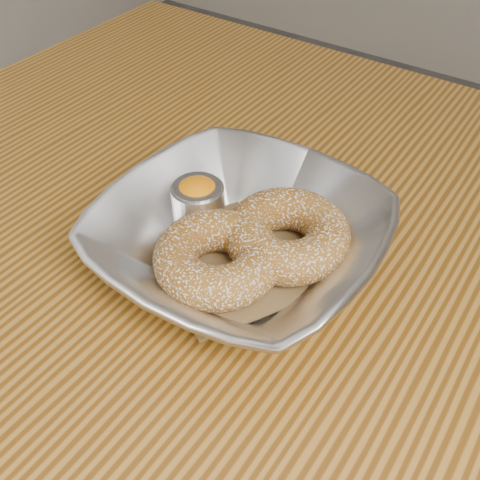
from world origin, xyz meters
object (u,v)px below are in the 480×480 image
Objects in this scene: ramekin at (198,203)px; serving_bowl at (240,239)px; donut_back at (287,235)px; table at (341,326)px; donut_front at (218,258)px.

serving_bowl is at bearing -14.55° from ramekin.
serving_bowl is 0.04m from donut_back.
donut_front is (-0.09, -0.09, 0.13)m from table.
table is 10.66× the size of donut_front.
ramekin is at bearing -161.32° from table.
table is at bearing 32.27° from donut_back.
donut_front is (-0.03, -0.06, -0.00)m from donut_back.
donut_back is at bearing 9.17° from ramekin.
serving_bowl is 0.06m from ramekin.
table is at bearing 36.90° from serving_bowl.
donut_back is (0.03, 0.03, -0.00)m from serving_bowl.
donut_front is at bearing -95.93° from serving_bowl.
table is 0.18m from donut_front.
donut_back is 2.18× the size of ramekin.
donut_back is at bearing 43.82° from serving_bowl.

